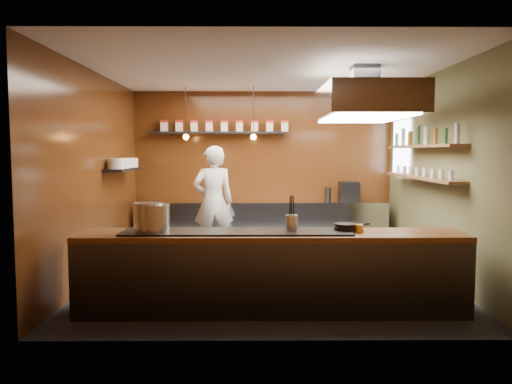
{
  "coord_description": "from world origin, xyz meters",
  "views": [
    {
      "loc": [
        -0.22,
        -7.24,
        1.85
      ],
      "look_at": [
        -0.16,
        0.4,
        1.22
      ],
      "focal_mm": 35.0,
      "sensor_mm": 36.0,
      "label": 1
    }
  ],
  "objects_px": {
    "extractor_hood": "(364,103)",
    "stockpot_large": "(148,217)",
    "chef": "(213,202)",
    "stockpot_small": "(155,218)",
    "espresso_machine": "(349,191)"
  },
  "relations": [
    {
      "from": "extractor_hood",
      "to": "stockpot_large",
      "type": "bearing_deg",
      "value": -156.15
    },
    {
      "from": "chef",
      "to": "stockpot_large",
      "type": "bearing_deg",
      "value": 66.3
    },
    {
      "from": "stockpot_large",
      "to": "stockpot_small",
      "type": "xyz_separation_m",
      "value": [
        0.09,
        -0.03,
        -0.01
      ]
    },
    {
      "from": "extractor_hood",
      "to": "espresso_machine",
      "type": "relative_size",
      "value": 5.49
    },
    {
      "from": "chef",
      "to": "espresso_machine",
      "type": "bearing_deg",
      "value": -176.73
    },
    {
      "from": "espresso_machine",
      "to": "stockpot_small",
      "type": "bearing_deg",
      "value": -125.18
    },
    {
      "from": "extractor_hood",
      "to": "chef",
      "type": "bearing_deg",
      "value": 140.3
    },
    {
      "from": "stockpot_large",
      "to": "chef",
      "type": "bearing_deg",
      "value": 80.54
    },
    {
      "from": "stockpot_small",
      "to": "chef",
      "type": "bearing_deg",
      "value": 82.22
    },
    {
      "from": "stockpot_small",
      "to": "espresso_machine",
      "type": "distance_m",
      "value": 4.85
    },
    {
      "from": "stockpot_large",
      "to": "stockpot_small",
      "type": "distance_m",
      "value": 0.09
    },
    {
      "from": "extractor_hood",
      "to": "stockpot_small",
      "type": "xyz_separation_m",
      "value": [
        -2.62,
        -1.22,
        -1.41
      ]
    },
    {
      "from": "stockpot_large",
      "to": "stockpot_small",
      "type": "relative_size",
      "value": 1.03
    },
    {
      "from": "stockpot_large",
      "to": "chef",
      "type": "distance_m",
      "value": 3.07
    },
    {
      "from": "stockpot_small",
      "to": "espresso_machine",
      "type": "height_order",
      "value": "espresso_machine"
    }
  ]
}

